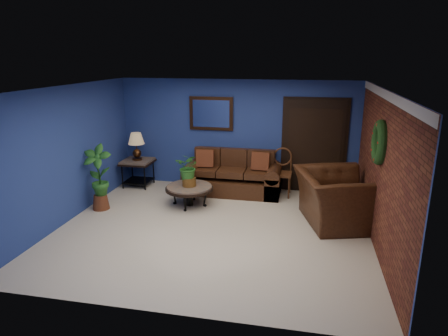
% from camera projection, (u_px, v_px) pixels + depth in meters
% --- Properties ---
extents(floor, '(5.50, 5.50, 0.00)m').
position_uv_depth(floor, '(213.00, 229.00, 7.20)').
color(floor, beige).
rests_on(floor, ground).
extents(wall_back, '(5.50, 0.04, 2.50)m').
position_uv_depth(wall_back, '(237.00, 134.00, 9.21)').
color(wall_back, navy).
rests_on(wall_back, ground).
extents(wall_left, '(0.04, 5.00, 2.50)m').
position_uv_depth(wall_left, '(68.00, 154.00, 7.38)').
color(wall_left, navy).
rests_on(wall_left, ground).
extents(wall_right_brick, '(0.04, 5.00, 2.50)m').
position_uv_depth(wall_right_brick, '(381.00, 171.00, 6.33)').
color(wall_right_brick, '#612D1B').
rests_on(wall_right_brick, ground).
extents(ceiling, '(5.50, 5.00, 0.02)m').
position_uv_depth(ceiling, '(212.00, 88.00, 6.51)').
color(ceiling, white).
rests_on(ceiling, wall_back).
extents(crown_molding, '(0.03, 5.00, 0.14)m').
position_uv_depth(crown_molding, '(387.00, 96.00, 6.01)').
color(crown_molding, white).
rests_on(crown_molding, wall_right_brick).
extents(wall_mirror, '(1.02, 0.06, 0.77)m').
position_uv_depth(wall_mirror, '(211.00, 114.00, 9.16)').
color(wall_mirror, '#442613').
rests_on(wall_mirror, wall_back).
extents(closet_door, '(1.44, 0.06, 2.18)m').
position_uv_depth(closet_door, '(314.00, 146.00, 8.90)').
color(closet_door, black).
rests_on(closet_door, wall_back).
extents(wreath, '(0.16, 0.72, 0.72)m').
position_uv_depth(wreath, '(380.00, 142.00, 6.26)').
color(wreath, black).
rests_on(wreath, wall_right_brick).
extents(sofa, '(2.15, 0.93, 0.97)m').
position_uv_depth(sofa, '(233.00, 178.00, 9.07)').
color(sofa, '#442413').
rests_on(sofa, ground).
extents(coffee_table, '(0.98, 0.98, 0.42)m').
position_uv_depth(coffee_table, '(189.00, 189.00, 8.22)').
color(coffee_table, '#4F4945').
rests_on(coffee_table, ground).
extents(end_table, '(0.70, 0.70, 0.64)m').
position_uv_depth(end_table, '(138.00, 166.00, 9.44)').
color(end_table, '#4F4945').
rests_on(end_table, ground).
extents(table_lamp, '(0.37, 0.37, 0.62)m').
position_uv_depth(table_lamp, '(136.00, 143.00, 9.29)').
color(table_lamp, '#442613').
rests_on(table_lamp, end_table).
extents(side_chair, '(0.46, 0.46, 1.05)m').
position_uv_depth(side_chair, '(282.00, 169.00, 8.83)').
color(side_chair, '#5A2D19').
rests_on(side_chair, ground).
extents(armchair, '(1.65, 1.78, 0.96)m').
position_uv_depth(armchair, '(335.00, 198.00, 7.33)').
color(armchair, '#442413').
rests_on(armchair, ground).
extents(coffee_plant, '(0.55, 0.49, 0.69)m').
position_uv_depth(coffee_plant, '(189.00, 168.00, 8.11)').
color(coffee_plant, brown).
rests_on(coffee_plant, coffee_table).
extents(floor_plant, '(0.43, 0.36, 0.88)m').
position_uv_depth(floor_plant, '(342.00, 183.00, 8.29)').
color(floor_plant, brown).
rests_on(floor_plant, ground).
extents(tall_plant, '(0.59, 0.41, 1.33)m').
position_uv_depth(tall_plant, '(98.00, 176.00, 7.94)').
color(tall_plant, brown).
rests_on(tall_plant, ground).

